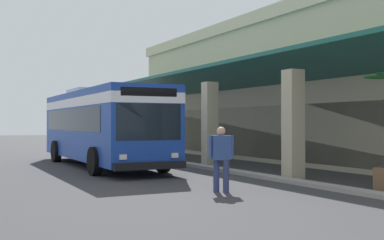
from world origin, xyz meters
The scene contains 5 objects.
ground centered at (0.00, 8.00, 0.00)m, with size 120.00×120.00×0.00m, color #38383A.
curb_strip centered at (-0.88, 3.15, 0.06)m, with size 33.26×0.50×0.12m, color #9E998E.
plaza_building centered at (-0.88, 12.77, 3.56)m, with size 28.01×15.17×7.10m.
transit_bus centered at (-2.75, -0.22, 1.85)m, with size 11.26×2.98×3.34m.
pedestrian centered at (6.40, 0.21, 0.97)m, with size 0.38×0.68×1.72m.
Camera 1 is at (17.50, -6.46, 1.81)m, focal length 46.12 mm.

